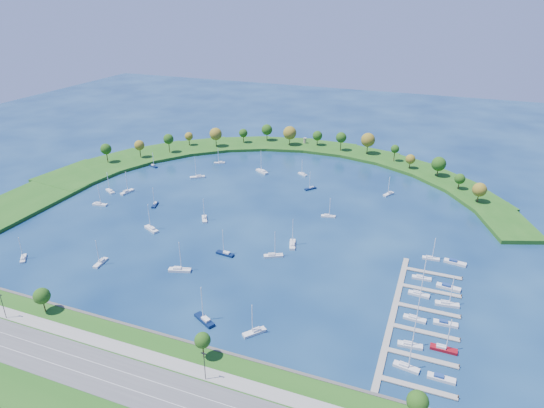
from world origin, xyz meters
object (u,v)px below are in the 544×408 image
(moored_boat_20, at_px, (328,216))
(docked_boat_0, at_px, (406,366))
(moored_boat_15, at_px, (311,188))
(docked_boat_8, at_px, (422,277))
(moored_boat_18, at_px, (292,244))
(docked_boat_2, at_px, (410,344))
(harbor_tower, at_px, (305,140))
(moored_boat_5, at_px, (153,166))
(moored_boat_3, at_px, (151,228))
(moored_boat_19, at_px, (179,269))
(moored_boat_2, at_px, (220,162))
(moored_boat_9, at_px, (127,191))
(moored_boat_14, at_px, (110,191))
(moored_boat_16, at_px, (389,193))
(moored_boat_17, at_px, (262,171))
(moored_boat_21, at_px, (225,253))
(moored_boat_0, at_px, (155,204))
(docked_boat_1, at_px, (441,378))
(docked_boat_11, at_px, (455,262))
(docked_boat_9, at_px, (448,287))
(docked_boat_4, at_px, (415,318))
(moored_boat_8, at_px, (205,319))
(moored_boat_4, at_px, (204,218))
(docked_boat_5, at_px, (445,323))
(dock_system, at_px, (414,318))
(moored_boat_12, at_px, (273,255))
(moored_boat_6, at_px, (198,177))
(docked_boat_6, at_px, (419,293))
(docked_boat_7, at_px, (447,303))
(docked_boat_10, at_px, (431,258))
(moored_boat_13, at_px, (23,258))
(moored_boat_10, at_px, (303,174))
(moored_boat_11, at_px, (100,204))

(moored_boat_20, height_order, docked_boat_0, docked_boat_0)
(moored_boat_15, xyz_separation_m, docked_boat_8, (69.95, -74.52, 0.01))
(moored_boat_18, bearing_deg, docked_boat_2, -147.84)
(docked_boat_0, height_order, docked_boat_2, docked_boat_2)
(harbor_tower, height_order, moored_boat_5, moored_boat_5)
(moored_boat_3, bearing_deg, moored_boat_19, 165.97)
(moored_boat_2, relative_size, moored_boat_9, 0.82)
(moored_boat_14, relative_size, moored_boat_16, 1.05)
(moored_boat_17, distance_m, moored_boat_20, 74.16)
(harbor_tower, height_order, moored_boat_21, moored_boat_21)
(moored_boat_0, distance_m, moored_boat_15, 89.98)
(moored_boat_0, relative_size, docked_boat_1, 1.30)
(moored_boat_5, relative_size, docked_boat_1, 1.20)
(docked_boat_2, relative_size, docked_boat_11, 1.26)
(moored_boat_18, relative_size, docked_boat_9, 1.41)
(moored_boat_14, relative_size, moored_boat_19, 0.86)
(docked_boat_4, bearing_deg, moored_boat_17, 135.87)
(moored_boat_8, distance_m, moored_boat_16, 145.55)
(moored_boat_3, distance_m, docked_boat_1, 147.32)
(moored_boat_9, bearing_deg, moored_boat_5, 24.54)
(moored_boat_4, xyz_separation_m, moored_boat_14, (-68.97, 12.39, -0.01))
(moored_boat_0, relative_size, moored_boat_15, 1.00)
(docked_boat_4, xyz_separation_m, docked_boat_5, (10.45, 1.19, -0.27))
(moored_boat_0, relative_size, moored_boat_20, 1.01)
(moored_boat_15, relative_size, moored_boat_20, 1.01)
(docked_boat_2, bearing_deg, moored_boat_0, 150.26)
(moored_boat_18, bearing_deg, dock_system, -137.99)
(moored_boat_5, distance_m, moored_boat_12, 140.46)
(moored_boat_6, bearing_deg, docked_boat_6, 115.95)
(moored_boat_0, xyz_separation_m, docked_boat_7, (153.24, -36.46, 0.05))
(docked_boat_7, bearing_deg, moored_boat_19, -178.48)
(moored_boat_8, relative_size, docked_boat_10, 1.32)
(moored_boat_4, height_order, moored_boat_21, moored_boat_21)
(moored_boat_16, xyz_separation_m, moored_boat_19, (-70.02, -113.33, 0.08))
(moored_boat_13, distance_m, moored_boat_14, 76.65)
(moored_boat_8, relative_size, moored_boat_19, 1.02)
(moored_boat_9, bearing_deg, moored_boat_16, -59.66)
(moored_boat_0, height_order, moored_boat_16, moored_boat_16)
(moored_boat_4, distance_m, moored_boat_13, 83.99)
(moored_boat_12, height_order, docked_boat_11, moored_boat_12)
(moored_boat_6, distance_m, moored_boat_10, 66.45)
(moored_boat_4, relative_size, moored_boat_11, 1.02)
(moored_boat_2, relative_size, moored_boat_5, 1.07)
(moored_boat_14, relative_size, docked_boat_4, 1.02)
(docked_boat_0, bearing_deg, dock_system, 98.90)
(moored_boat_2, distance_m, docked_boat_0, 204.87)
(moored_boat_4, height_order, moored_boat_15, moored_boat_4)
(harbor_tower, distance_m, moored_boat_19, 184.91)
(moored_boat_5, xyz_separation_m, moored_boat_10, (97.34, 21.58, 0.00))
(dock_system, height_order, moored_boat_13, moored_boat_13)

